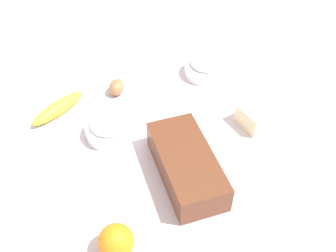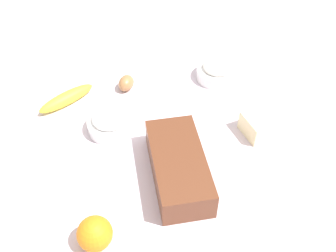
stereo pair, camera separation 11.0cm
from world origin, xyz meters
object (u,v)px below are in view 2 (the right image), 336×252
loaf_pan (178,166)px  sugar_bowl (111,122)px  banana (67,98)px  orange_fruit (95,234)px  butter_block (256,126)px  flour_bowl (218,71)px  egg_near_butter (126,83)px

loaf_pan → sugar_bowl: bearing=37.4°
banana → orange_fruit: (-0.50, 0.05, 0.02)m
banana → butter_block: bearing=-127.1°
orange_fruit → butter_block: size_ratio=0.89×
orange_fruit → flour_bowl: bearing=-51.9°
egg_near_butter → loaf_pan: bearing=-179.8°
flour_bowl → orange_fruit: 0.69m
butter_block → orange_fruit: bearing=106.3°
butter_block → banana: bearing=52.9°
orange_fruit → egg_near_butter: orange_fruit is taller
flour_bowl → sugar_bowl: size_ratio=1.03×
loaf_pan → orange_fruit: bearing=125.3°
loaf_pan → sugar_bowl: size_ratio=2.23×
loaf_pan → sugar_bowl: 0.26m
flour_bowl → orange_fruit: (-0.43, 0.55, 0.01)m
sugar_bowl → egg_near_butter: bearing=-32.9°
banana → flour_bowl: bearing=-98.6°
egg_near_butter → banana: bearing=88.0°
banana → egg_near_butter: (-0.01, -0.19, 0.00)m
banana → loaf_pan: bearing=-154.1°
loaf_pan → banana: bearing=39.4°
butter_block → egg_near_butter: bearing=38.1°
loaf_pan → butter_block: (0.05, -0.27, -0.01)m
loaf_pan → butter_block: loaf_pan is taller
sugar_bowl → banana: sugar_bowl is taller
loaf_pan → flour_bowl: loaf_pan is taller
banana → egg_near_butter: size_ratio=2.95×
flour_bowl → banana: bearing=81.4°
flour_bowl → butter_block: (-0.28, 0.03, 0.00)m
loaf_pan → banana: loaf_pan is taller
sugar_bowl → butter_block: 0.42m
flour_bowl → orange_fruit: orange_fruit is taller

